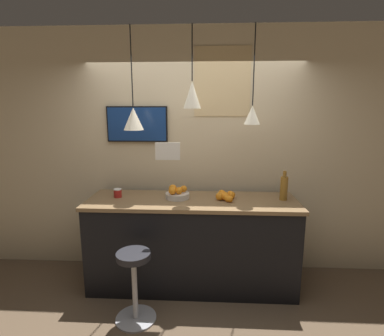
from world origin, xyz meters
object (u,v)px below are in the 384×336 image
(bar_stool, at_px, (134,278))
(fruit_bowl, at_px, (177,194))
(juice_bottle, at_px, (284,188))
(mounted_tv, at_px, (137,124))
(spread_jar, at_px, (118,193))

(bar_stool, height_order, fruit_bowl, fruit_bowl)
(juice_bottle, bearing_deg, mounted_tv, 167.72)
(juice_bottle, xyz_separation_m, mounted_tv, (-1.66, 0.36, 0.65))
(juice_bottle, bearing_deg, fruit_bowl, -179.77)
(bar_stool, distance_m, fruit_bowl, 0.97)
(fruit_bowl, distance_m, mounted_tv, 0.96)
(spread_jar, height_order, mounted_tv, mounted_tv)
(fruit_bowl, xyz_separation_m, spread_jar, (-0.66, 0.00, -0.01))
(juice_bottle, distance_m, spread_jar, 1.82)
(juice_bottle, relative_size, spread_jar, 3.36)
(fruit_bowl, relative_size, spread_jar, 2.78)
(fruit_bowl, bearing_deg, bar_stool, -116.99)
(spread_jar, distance_m, mounted_tv, 0.84)
(spread_jar, relative_size, mounted_tv, 0.13)
(spread_jar, bearing_deg, mounted_tv, 65.95)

